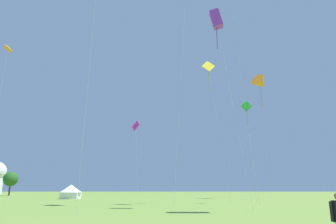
% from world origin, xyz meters
% --- Properties ---
extents(kite_green_diamond, '(1.50, 0.97, 13.22)m').
position_xyz_m(kite_green_diamond, '(10.45, 36.38, 12.08)').
color(kite_green_diamond, green).
rests_on(kite_green_diamond, ground).
extents(kite_yellow_diamond, '(3.08, 1.26, 19.50)m').
position_xyz_m(kite_yellow_diamond, '(5.69, 37.25, 18.06)').
color(kite_yellow_diamond, yellow).
rests_on(kite_yellow_diamond, ground).
extents(kite_orange_delta, '(4.58, 4.50, 24.68)m').
position_xyz_m(kite_orange_delta, '(18.93, 56.94, 22.81)').
color(kite_orange_delta, orange).
rests_on(kite_orange_delta, ground).
extents(kite_magenta_diamond, '(1.47, 2.62, 12.50)m').
position_xyz_m(kite_magenta_diamond, '(-5.16, 45.08, 11.43)').
color(kite_magenta_diamond, '#E02DA3').
rests_on(kite_magenta_diamond, ground).
extents(kite_purple_box, '(2.94, 2.72, 20.42)m').
position_xyz_m(kite_purple_box, '(5.12, 25.99, 19.33)').
color(kite_purple_box, purple).
rests_on(kite_purple_box, ground).
extents(kite_orange_parafoil, '(1.23, 3.41, 22.59)m').
position_xyz_m(kite_orange_parafoil, '(-24.04, 39.35, 22.12)').
color(kite_orange_parafoil, orange).
rests_on(kite_orange_parafoil, ground).
extents(festival_tent_right, '(3.93, 3.93, 2.55)m').
position_xyz_m(festival_tent_right, '(-17.89, 55.37, 1.41)').
color(festival_tent_right, white).
rests_on(festival_tent_right, ground).
extents(tree_distant_left, '(3.84, 3.84, 6.29)m').
position_xyz_m(tree_distant_left, '(-42.56, 82.64, 4.34)').
color(tree_distant_left, brown).
rests_on(tree_distant_left, ground).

